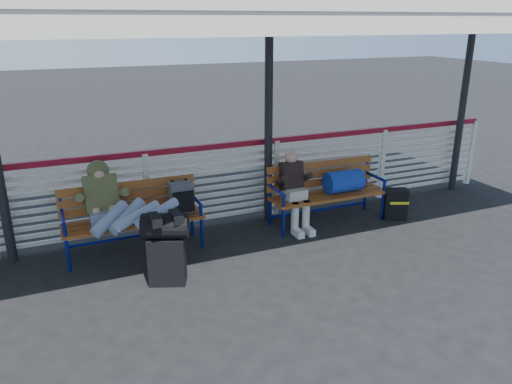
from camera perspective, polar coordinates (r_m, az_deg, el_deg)
name	(u,v)px	position (r m, az deg, el deg)	size (l,w,h in m)	color
ground	(186,297)	(5.74, -8.00, -11.82)	(60.00, 60.00, 0.00)	black
fence	(147,191)	(7.17, -12.33, 0.15)	(12.08, 0.08, 1.24)	silver
canopy	(151,9)	(5.79, -11.91, 19.78)	(12.60, 3.60, 3.16)	silver
luggage_stack	(166,246)	(5.86, -10.22, -6.08)	(0.59, 0.46, 0.87)	black
bench_left	(145,208)	(6.75, -12.59, -1.77)	(1.80, 0.56, 0.92)	brown
bench_right	(334,184)	(7.59, 8.91, 0.88)	(1.80, 0.56, 0.92)	brown
traveler_man	(124,210)	(6.33, -14.84, -2.03)	(0.94, 1.64, 0.77)	#8D9BBD
companion_person	(295,190)	(7.26, 4.45, 0.26)	(0.32, 0.66, 1.15)	beige
suitcase_side	(395,204)	(7.99, 15.62, -1.33)	(0.40, 0.33, 0.48)	black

